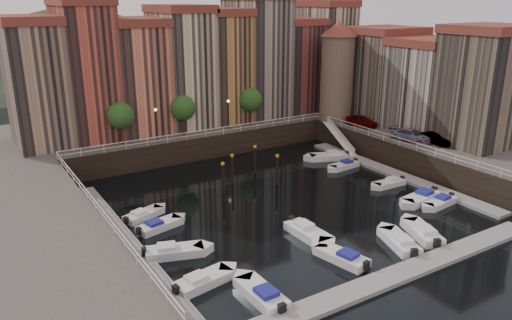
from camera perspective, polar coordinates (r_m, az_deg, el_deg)
ground at (r=51.52m, az=2.27°, el=-4.65°), size 200.00×200.00×0.00m
quay_far at (r=72.90m, az=-9.22°, el=3.26°), size 80.00×20.00×3.00m
quay_right at (r=68.73m, az=23.04°, el=1.10°), size 20.00×36.00×3.00m
dock_left at (r=44.35m, az=-14.83°, el=-9.00°), size 2.00×28.00×0.35m
dock_right at (r=60.81m, az=15.59°, el=-1.52°), size 2.00×28.00×0.35m
dock_near at (r=40.02m, az=16.32°, el=-12.29°), size 30.00×2.00×0.35m
mountains at (r=152.42m, az=-21.45°, el=12.43°), size 145.00×100.00×18.00m
far_terrace at (r=70.16m, az=-6.27°, el=10.69°), size 48.70×10.30×17.50m
right_terrace at (r=69.24m, az=19.24°, el=8.53°), size 9.30×24.30×14.00m
corner_tower at (r=71.89m, az=9.27°, el=10.13°), size 5.20×5.20×13.80m
promenade_trees at (r=64.23m, az=-7.81°, el=5.98°), size 21.20×3.20×5.20m
street_lamps at (r=63.62m, az=-7.14°, el=5.25°), size 10.36×0.36×4.18m
railings at (r=54.08m, az=-0.57°, el=0.76°), size 36.08×34.04×0.52m
gangway at (r=68.36m, az=9.53°, el=2.61°), size 2.78×8.32×3.73m
mooring_pilings at (r=55.46m, az=-1.01°, el=-1.12°), size 6.74×4.61×3.78m
boat_left_0 at (r=37.37m, az=-6.17°, el=-13.59°), size 4.91×2.49×1.10m
boat_left_1 at (r=41.49m, az=-9.45°, el=-10.28°), size 5.04×3.14×1.13m
boat_left_2 at (r=46.16m, az=-11.05°, el=-7.36°), size 4.55×2.53×1.02m
boat_left_3 at (r=48.65m, az=-12.79°, el=-6.13°), size 4.26×2.77×0.96m
boat_right_0 at (r=53.56m, az=20.30°, el=-4.53°), size 4.44×2.05×1.00m
boat_right_1 at (r=53.89m, az=18.39°, el=-4.11°), size 5.24×2.56×1.18m
boat_right_2 at (r=57.22m, az=15.02°, el=-2.56°), size 4.12×1.60×0.94m
boat_right_3 at (r=61.94m, az=10.07°, el=-0.60°), size 4.36×1.97×0.98m
boat_right_4 at (r=64.84m, az=8.36°, el=0.41°), size 5.21×3.46×1.18m
boat_near_0 at (r=35.70m, az=0.70°, el=-15.11°), size 1.91×5.02×1.15m
boat_near_1 at (r=40.75m, az=9.87°, el=-10.89°), size 2.61×4.87×1.09m
boat_near_2 at (r=44.08m, az=16.09°, el=-8.99°), size 3.19×5.06×1.14m
boat_near_3 at (r=46.28m, az=18.52°, el=-7.87°), size 3.46×5.15×1.16m
car_a at (r=69.61m, az=11.96°, el=4.32°), size 2.51×4.73×1.53m
car_b at (r=63.62m, az=19.89°, el=2.26°), size 1.61×4.34×1.42m
car_c at (r=64.01m, az=17.28°, el=2.65°), size 3.42×5.50×1.49m
boat_extra_396 at (r=44.23m, az=5.89°, el=-8.20°), size 2.00×5.17×1.18m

